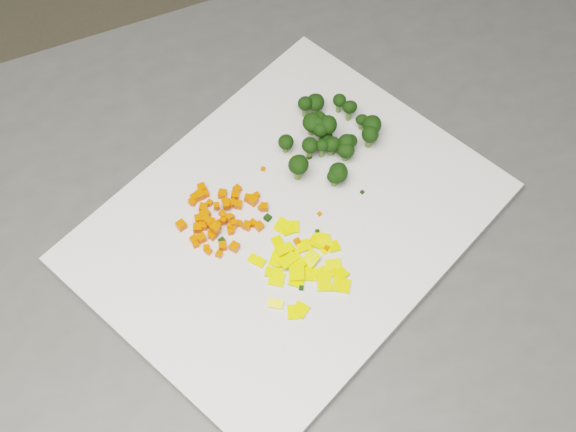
{
  "coord_description": "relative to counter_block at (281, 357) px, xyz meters",
  "views": [
    {
      "loc": [
        0.02,
        -0.37,
        1.73
      ],
      "look_at": [
        0.09,
        0.1,
        0.92
      ],
      "focal_mm": 50.0,
      "sensor_mm": 36.0,
      "label": 1
    }
  ],
  "objects": [
    {
      "name": "carrot_cube_52",
      "position": [
        -0.02,
        0.02,
        0.47
      ],
      "size": [
        0.01,
        0.01,
        0.01
      ],
      "primitive_type": "cube",
      "rotation": [
        0.0,
        0.0,
        2.32
      ],
      "color": "#E84502",
      "rests_on": "carrot_pile"
    },
    {
      "name": "carrot_cube_32",
      "position": [
        -0.03,
        0.03,
        0.47
      ],
      "size": [
        0.01,
        0.01,
        0.01
      ],
      "primitive_type": "cube",
      "rotation": [
        0.0,
        0.0,
        0.82
      ],
      "color": "#E84502",
      "rests_on": "carrot_pile"
    },
    {
      "name": "carrot_cube_50",
      "position": [
        -0.01,
        0.02,
        0.47
      ],
      "size": [
        0.01,
        0.01,
        0.01
      ],
      "primitive_type": "cube",
      "rotation": [
        0.0,
        0.0,
        2.98
      ],
      "color": "#E84502",
      "rests_on": "carrot_pile"
    },
    {
      "name": "carrot_cube_1",
      "position": [
        -0.06,
        0.03,
        0.47
      ],
      "size": [
        0.01,
        0.01,
        0.01
      ],
      "primitive_type": "cube",
      "rotation": [
        0.0,
        0.0,
        0.3
      ],
      "color": "#E84502",
      "rests_on": "carrot_pile"
    },
    {
      "name": "counter_block",
      "position": [
        0.0,
        0.0,
        0.0
      ],
      "size": [
        1.23,
        0.99,
        0.9
      ],
      "primitive_type": "cube",
      "rotation": [
        0.0,
        0.0,
        0.24
      ],
      "color": "#474744",
      "rests_on": "ground"
    },
    {
      "name": "carrot_pile",
      "position": [
        -0.06,
        0.01,
        0.48
      ],
      "size": [
        0.1,
        0.1,
        0.03
      ],
      "primitive_type": null,
      "color": "#E84502",
      "rests_on": "cutting_board"
    },
    {
      "name": "carrot_cube_7",
      "position": [
        -0.06,
        0.03,
        0.47
      ],
      "size": [
        0.01,
        0.01,
        0.01
      ],
      "primitive_type": "cube",
      "rotation": [
        0.0,
        0.0,
        1.36
      ],
      "color": "#E84502",
      "rests_on": "carrot_pile"
    },
    {
      "name": "carrot_cube_25",
      "position": [
        -0.09,
        0.01,
        0.47
      ],
      "size": [
        0.01,
        0.01,
        0.01
      ],
      "primitive_type": "cube",
      "rotation": [
        0.0,
        0.0,
        0.08
      ],
      "color": "#E84502",
      "rests_on": "carrot_pile"
    },
    {
      "name": "carrot_cube_2",
      "position": [
        -0.05,
        0.0,
        0.47
      ],
      "size": [
        0.01,
        0.01,
        0.01
      ],
      "primitive_type": "cube",
      "rotation": [
        0.0,
        0.0,
        2.28
      ],
      "color": "#E84502",
      "rests_on": "carrot_pile"
    },
    {
      "name": "broccoli_floret_12",
      "position": [
        0.1,
        0.08,
        0.47
      ],
      "size": [
        0.02,
        0.02,
        0.03
      ],
      "primitive_type": null,
      "color": "black",
      "rests_on": "broccoli_pile"
    },
    {
      "name": "carrot_cube_21",
      "position": [
        -0.07,
        -0.01,
        0.48
      ],
      "size": [
        0.01,
        0.01,
        0.01
      ],
      "primitive_type": "cube",
      "rotation": [
        0.0,
        0.0,
        2.34
      ],
      "color": "#E84502",
      "rests_on": "carrot_pile"
    },
    {
      "name": "stray_bit_4",
      "position": [
        0.03,
        0.08,
        0.47
      ],
      "size": [
        0.01,
        0.01,
        0.01
      ],
      "primitive_type": "cube",
      "rotation": [
        0.0,
        0.0,
        2.5
      ],
      "color": "yellow",
      "rests_on": "cutting_board"
    },
    {
      "name": "pepper_chunk_7",
      "position": [
        0.01,
        -0.08,
        0.47
      ],
      "size": [
        0.02,
        0.02,
        0.01
      ],
      "primitive_type": "cube",
      "rotation": [
        -0.11,
        0.01,
        1.45
      ],
      "color": "yellow",
      "rests_on": "pepper_pile"
    },
    {
      "name": "carrot_cube_56",
      "position": [
        -0.09,
        -0.03,
        0.47
      ],
      "size": [
        0.01,
        0.01,
        0.01
      ],
      "primitive_type": "cube",
      "rotation": [
        0.0,
        0.0,
        3.09
      ],
      "color": "#E84502",
      "rests_on": "carrot_pile"
    },
    {
      "name": "pepper_chunk_11",
      "position": [
        -0.01,
        -0.08,
        0.46
      ],
      "size": [
        0.02,
        0.02,
        0.01
      ],
      "primitive_type": "cube",
      "rotation": [
        -0.05,
        -0.11,
        1.2
      ],
      "color": "yellow",
      "rests_on": "pepper_pile"
    },
    {
      "name": "pepper_chunk_22",
      "position": [
        0.05,
        -0.07,
        0.46
      ],
      "size": [
        0.02,
        0.02,
        0.01
      ],
      "primitive_type": "cube",
      "rotation": [
        -0.14,
        -0.13,
        1.5
      ],
      "color": "yellow",
      "rests_on": "pepper_pile"
    },
    {
      "name": "broccoli_floret_1",
      "position": [
        0.1,
        0.08,
        0.48
      ],
      "size": [
        0.03,
        0.03,
        0.03
      ],
      "primitive_type": null,
      "color": "black",
      "rests_on": "broccoli_pile"
    },
    {
      "name": "carrot_cube_12",
      "position": [
        -0.06,
        0.01,
        0.47
      ],
      "size": [
        0.01,
        0.01,
        0.01
      ],
      "primitive_type": "cube",
      "rotation": [
        0.0,
        0.0,
        0.04
      ],
      "color": "#E84502",
      "rests_on": "carrot_pile"
    },
    {
      "name": "carrot_cube_13",
      "position": [
        -0.09,
        0.0,
        0.47
      ],
      "size": [
        0.01,
        0.01,
        0.01
      ],
      "primitive_type": "cube",
      "rotation": [
        0.0,
        0.0,
        2.11
      ],
      "color": "#E84502",
      "rests_on": "carrot_pile"
    },
    {
      "name": "carrot_cube_33",
      "position": [
        -0.04,
        0.02,
        0.47
      ],
      "size": [
        0.01,
        0.01,
        0.01
      ],
      "primitive_type": "cube",
      "rotation": [
        0.0,
        0.0,
        2.88
      ],
      "color": "#E84502",
      "rests_on": "carrot_pile"
    },
    {
      "name": "broccoli_floret_13",
      "position": [
        0.06,
        0.15,
        0.48
      ],
      "size": [
        0.03,
        0.03,
        0.03
      ],
      "primitive_type": null,
      "color": "black",
      "rests_on": "broccoli_pile"
    },
    {
      "name": "broccoli_floret_11",
      "position": [
        0.11,
        0.13,
        0.48
      ],
      "size": [
        0.03,
        0.03,
        0.03
      ],
      "primitive_type": null,
      "color": "black",
      "rests_on": "broccoli_pile"
    },
    {
      "name": "carrot_cube_31",
      "position": [
        -0.05,
        -0.0,
        0.47
      ],
      "size": [
        0.01,
        0.01,
        0.01
      ],
      "primitive_type": "cube",
      "rotation": [
        0.0,
        0.0,
        2.72
      ],
      "color": "#E84502",
      "rests_on": "carrot_pile"
    },
    {
      "name": "carrot_cube_3",
      "position": [
        -0.08,
        -0.01,
        0.47
      ],
      "size": [
        0.01,
        0.01,
        0.01
      ],
      "primitive_type": "cube",
      "rotation": [
        0.0,
        0.0,
        0.02
      ],
      "color": "#E84502",
      "rests_on": "carrot_pile"
    },
    {
      "name": "stray_bit_7",
      "position": [
        0.05,
        -0.05,
        0.46
      ],
      "size": [
        0.01,
        0.01,
        0.0
      ],
      "primitive_type": "cube",
      "rotation": [
        0.0,
        0.0,
        2.35
      ],
      "color": "#E84502",
      "rests_on": "cutting_board"
    },
    {
      "name": "carrot_cube_46",
      "position": [
        -0.09,
        -0.0,
        0.47
      ],
      "size": [
        0.01,
        0.01,
        0.01
      ],
      "primitive_type": "cube",
      "rotation": [
        0.0,
        0.0,
        1.45
      ],
      "color": "#E84502",
      "rests_on": "carrot_pile"
    },
    {
      "name": "broccoli_pile",
      "position": [
        0.07,
        0.09,
        0.49
      ],
      "size": [
        0.12,
        0.12,
        0.06
      ],
      "primitive_type": null,
      "color": "black",
      "rests_on": "cutting_board"
    },
    {
      "name": "stray_bit_3",
      "position": [
        0.08,
        0.05,
        0.46
      ],
      "size": [
        0.01,
        0.01,
        0.0
      ],
      "primitive_type": "cube",
      "rotation": [
        0.0,
        0.0,
        1.51
      ],
      "color": "yellow",
      "rests_on": "cutting_board"
    },
    {
      "name": "carrot_cube_19",
      "position": [
        -0.02,
        0.03,
        0.47
      ],
      "size": [
        0.01,
        0.01,
        0.01
      ],
      "primitive_type": "cube",
      "rotation": [
        0.0,
        0.0,
        1.82
      ],
      "color": "#E84502",
      "rests_on": "carrot_pile"
    },
    {
      "name": "pepper_chunk_1",
      "position": [
        0.06,
        -0.08,
        0.46
      ],
      "size": [
        0.02,
        0.02,
        0.01
      ],
      "primitive_type": "cube",
      "rotation": [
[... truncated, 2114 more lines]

